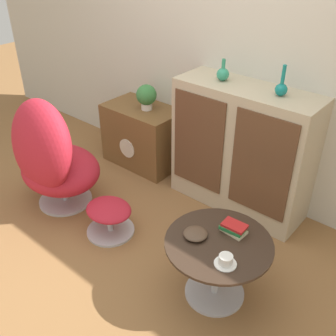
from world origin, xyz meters
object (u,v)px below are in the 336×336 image
object	(u,v)px
sideboard	(241,150)
vase_inner_left	(281,88)
tv_console	(143,136)
vase_leftmost	(223,74)
book_stack	(234,228)
coffee_table	(217,258)
potted_plant	(146,96)
egg_chair	(51,158)
ottoman	(109,214)
teacup	(226,261)
bowl	(195,234)

from	to	relation	value
sideboard	vase_inner_left	xyz separation A→B (m)	(0.25, 0.00, 0.58)
sideboard	tv_console	distance (m)	1.10
vase_leftmost	book_stack	world-z (taller)	vase_leftmost
vase_leftmost	vase_inner_left	world-z (taller)	vase_inner_left
sideboard	coffee_table	size ratio (longest dim) A/B	1.72
tv_console	potted_plant	size ratio (longest dim) A/B	3.12
egg_chair	ottoman	world-z (taller)	egg_chair
egg_chair	vase_leftmost	xyz separation A→B (m)	(0.91, 1.01, 0.63)
teacup	bowl	world-z (taller)	teacup
sideboard	coffee_table	distance (m)	1.05
tv_console	potted_plant	world-z (taller)	potted_plant
vase_leftmost	potted_plant	world-z (taller)	vase_leftmost
potted_plant	bowl	xyz separation A→B (m)	(1.30, -0.97, -0.26)
vase_leftmost	book_stack	distance (m)	1.22
ottoman	vase_inner_left	distance (m)	1.55
potted_plant	book_stack	size ratio (longest dim) A/B	1.47
book_stack	bowl	bearing A→B (deg)	-130.85
ottoman	book_stack	world-z (taller)	book_stack
ottoman	bowl	bearing A→B (deg)	-1.63
book_stack	egg_chair	bearing A→B (deg)	-172.71
teacup	book_stack	xyz separation A→B (m)	(-0.11, 0.26, 0.00)
ottoman	coffee_table	xyz separation A→B (m)	(0.97, 0.02, 0.14)
coffee_table	vase_leftmost	world-z (taller)	vase_leftmost
potted_plant	tv_console	bearing A→B (deg)	-179.63
bowl	potted_plant	bearing A→B (deg)	143.20
tv_console	book_stack	bearing A→B (deg)	-27.53
teacup	book_stack	world-z (taller)	teacup
potted_plant	teacup	world-z (taller)	potted_plant
coffee_table	teacup	distance (m)	0.24
ottoman	bowl	world-z (taller)	bowl
book_stack	ottoman	bearing A→B (deg)	-170.96
egg_chair	vase_inner_left	bearing A→B (deg)	35.99
teacup	bowl	xyz separation A→B (m)	(-0.27, 0.08, -0.01)
vase_inner_left	bowl	distance (m)	1.17
egg_chair	book_stack	size ratio (longest dim) A/B	6.19
bowl	ottoman	bearing A→B (deg)	178.37
bowl	egg_chair	bearing A→B (deg)	-179.11
book_stack	bowl	world-z (taller)	book_stack
potted_plant	egg_chair	bearing A→B (deg)	-97.42
egg_chair	potted_plant	world-z (taller)	egg_chair
teacup	sideboard	bearing A→B (deg)	117.39
sideboard	teacup	distance (m)	1.20
vase_inner_left	potted_plant	world-z (taller)	vase_inner_left
potted_plant	coffee_table	bearing A→B (deg)	-32.72
coffee_table	potted_plant	size ratio (longest dim) A/B	2.77
potted_plant	teacup	bearing A→B (deg)	-33.86
bowl	coffee_table	bearing A→B (deg)	18.96
tv_console	vase_leftmost	size ratio (longest dim) A/B	4.47
sideboard	vase_leftmost	distance (m)	0.62
tv_console	ottoman	xyz separation A→B (m)	(0.53, -0.95, -0.12)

